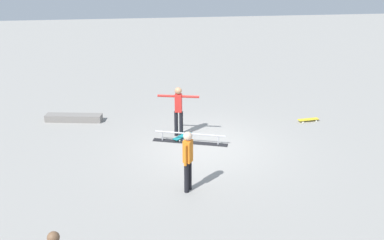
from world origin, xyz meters
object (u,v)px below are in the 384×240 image
object	(u,v)px
grind_rail	(190,138)
bystander_orange_shirt	(188,158)
skateboard_main	(182,136)
loose_skateboard_yellow	(308,119)
skate_ledge	(74,118)
skater_main	(178,108)

from	to	relation	value
grind_rail	bystander_orange_shirt	xyz separation A→B (m)	(0.44, 2.97, 0.80)
skateboard_main	loose_skateboard_yellow	bearing A→B (deg)	-34.48
skate_ledge	loose_skateboard_yellow	world-z (taller)	skate_ledge
skateboard_main	bystander_orange_shirt	distance (m)	3.48
skater_main	skate_ledge	bearing A→B (deg)	167.00
bystander_orange_shirt	skate_ledge	bearing A→B (deg)	66.45
skater_main	loose_skateboard_yellow	distance (m)	5.05
skateboard_main	skate_ledge	bearing A→B (deg)	106.44
skate_ledge	skateboard_main	xyz separation A→B (m)	(-3.83, 2.10, -0.05)
skateboard_main	skater_main	bearing A→B (deg)	66.53
grind_rail	loose_skateboard_yellow	xyz separation A→B (m)	(-4.62, -1.28, -0.07)
loose_skateboard_yellow	skater_main	bearing A→B (deg)	-178.57
grind_rail	skateboard_main	distance (m)	0.45
skate_ledge	bystander_orange_shirt	bearing A→B (deg)	123.35
loose_skateboard_yellow	grind_rail	bearing A→B (deg)	-170.57
skater_main	skateboard_main	xyz separation A→B (m)	(-0.09, 0.24, -0.93)
skate_ledge	skateboard_main	bearing A→B (deg)	151.29
skateboard_main	bystander_orange_shirt	bearing A→B (deg)	-138.80
skater_main	skateboard_main	size ratio (longest dim) A/B	2.44
skate_ledge	skateboard_main	distance (m)	4.36
grind_rail	skate_ledge	bearing A→B (deg)	-13.26
skate_ledge	bystander_orange_shirt	size ratio (longest dim) A/B	1.24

